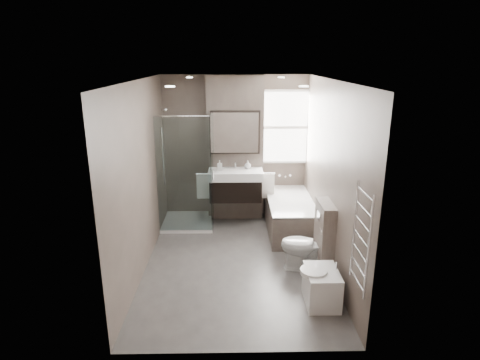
{
  "coord_description": "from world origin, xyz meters",
  "views": [
    {
      "loc": [
        -0.05,
        -5.29,
        2.88
      ],
      "look_at": [
        0.05,
        0.15,
        1.21
      ],
      "focal_mm": 30.0,
      "sensor_mm": 36.0,
      "label": 1
    }
  ],
  "objects_px": {
    "toilet": "(306,246)",
    "bidet": "(321,286)",
    "vanity": "(236,184)",
    "bathtub": "(290,213)"
  },
  "relations": [
    {
      "from": "vanity",
      "to": "bidet",
      "type": "relative_size",
      "value": 1.71
    },
    {
      "from": "toilet",
      "to": "bathtub",
      "type": "bearing_deg",
      "value": -163.79
    },
    {
      "from": "bathtub",
      "to": "vanity",
      "type": "bearing_deg",
      "value": 160.63
    },
    {
      "from": "bathtub",
      "to": "toilet",
      "type": "relative_size",
      "value": 2.22
    },
    {
      "from": "bathtub",
      "to": "bidet",
      "type": "relative_size",
      "value": 2.88
    },
    {
      "from": "toilet",
      "to": "bidet",
      "type": "bearing_deg",
      "value": 17.37
    },
    {
      "from": "bidet",
      "to": "toilet",
      "type": "bearing_deg",
      "value": 93.09
    },
    {
      "from": "vanity",
      "to": "bidet",
      "type": "height_order",
      "value": "vanity"
    },
    {
      "from": "bathtub",
      "to": "toilet",
      "type": "height_order",
      "value": "toilet"
    },
    {
      "from": "bathtub",
      "to": "toilet",
      "type": "xyz_separation_m",
      "value": [
        0.05,
        -1.33,
        0.04
      ]
    }
  ]
}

